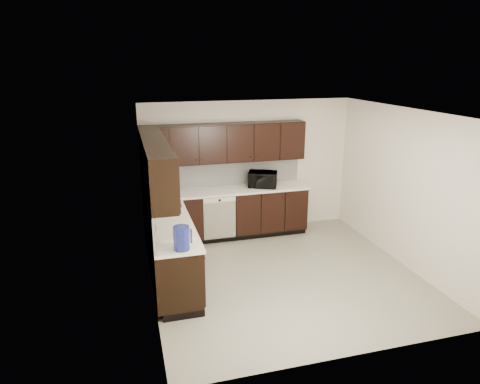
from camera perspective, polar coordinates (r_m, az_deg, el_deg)
name	(u,v)px	position (r m, az deg, el deg)	size (l,w,h in m)	color
floor	(284,275)	(6.81, 5.88, -10.90)	(4.00, 4.00, 0.00)	#9C9881
ceiling	(289,112)	(6.05, 6.61, 10.49)	(4.00, 4.00, 0.00)	white
wall_back	(248,167)	(8.14, 1.10, 3.34)	(4.00, 0.02, 2.50)	beige
wall_left	(148,210)	(5.91, -12.16, -2.40)	(0.02, 4.00, 2.50)	beige
wall_right	(404,188)	(7.27, 21.07, 0.50)	(0.02, 4.00, 2.50)	beige
wall_front	(357,255)	(4.65, 15.30, -8.16)	(4.00, 0.02, 2.50)	beige
lower_cabinets	(206,230)	(7.35, -4.54, -5.12)	(3.00, 2.80, 0.90)	black
countertop	(205,202)	(7.17, -4.65, -1.38)	(3.03, 2.83, 0.04)	white
backsplash	(190,185)	(7.26, -6.63, 0.95)	(3.00, 2.80, 0.48)	silver
upper_cabinets	(197,152)	(7.02, -5.72, 5.39)	(3.00, 2.80, 0.70)	black
dishwasher	(220,216)	(7.63, -2.73, -3.15)	(0.58, 0.04, 0.78)	beige
sink	(173,234)	(6.05, -8.91, -5.49)	(0.54, 0.82, 0.42)	beige
microwave	(263,179)	(7.92, 3.03, 1.70)	(0.52, 0.35, 0.29)	black
soap_bottle_a	(186,233)	(5.64, -7.19, -5.49)	(0.08, 0.08, 0.18)	gray
soap_bottle_b	(159,204)	(6.70, -10.72, -1.59)	(0.10, 0.10, 0.26)	gray
toaster_oven	(165,188)	(7.58, -10.03, 0.59)	(0.40, 0.29, 0.25)	#B5B5B7
storage_bin	(166,202)	(6.96, -9.79, -1.27)	(0.42, 0.31, 0.16)	white
blue_pitcher	(181,238)	(5.35, -7.81, -6.11)	(0.20, 0.20, 0.30)	navy
teal_tumbler	(171,193)	(7.29, -9.13, -0.17)	(0.10, 0.10, 0.22)	#0B7E6E
paper_towel_roll	(171,192)	(7.28, -9.23, 0.00)	(0.12, 0.12, 0.26)	white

